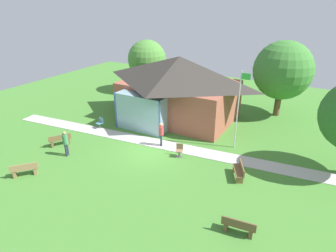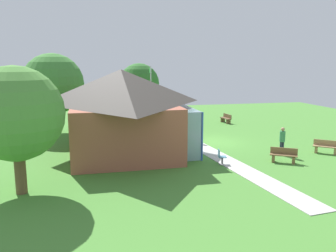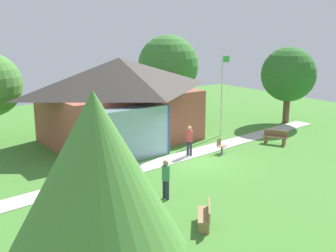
% 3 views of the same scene
% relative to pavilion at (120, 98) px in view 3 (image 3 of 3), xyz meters
% --- Properties ---
extents(ground_plane, '(44.00, 44.00, 0.00)m').
position_rel_pavilion_xyz_m(ground_plane, '(1.19, -6.18, -2.73)').
color(ground_plane, '#478433').
extents(pavilion, '(9.92, 7.92, 5.24)m').
position_rel_pavilion_xyz_m(pavilion, '(0.00, 0.00, 0.00)').
color(pavilion, '#A35642').
rests_on(pavilion, ground_plane).
extents(footpath, '(25.15, 3.95, 0.03)m').
position_rel_pavilion_xyz_m(footpath, '(1.19, -4.97, -2.72)').
color(footpath, '#BCB7B2').
rests_on(footpath, ground_plane).
extents(flagpole, '(0.64, 0.08, 5.40)m').
position_rel_pavilion_xyz_m(flagpole, '(5.99, -2.82, 0.26)').
color(flagpole, silver).
rests_on(flagpole, ground_plane).
extents(bench_mid_left, '(1.18, 1.50, 0.84)m').
position_rel_pavilion_xyz_m(bench_mid_left, '(-4.76, -8.55, -2.33)').
color(bench_mid_left, brown).
rests_on(bench_mid_left, ground_plane).
extents(bench_front_left, '(1.31, 1.43, 0.84)m').
position_rel_pavilion_xyz_m(bench_front_left, '(-3.53, -12.26, -2.33)').
color(bench_front_left, '#9E7A51').
rests_on(bench_front_left, ground_plane).
extents(bench_mid_right, '(1.05, 1.54, 0.84)m').
position_rel_pavilion_xyz_m(bench_mid_right, '(7.35, -6.29, -2.33)').
color(bench_mid_right, brown).
rests_on(bench_mid_right, ground_plane).
extents(patio_chair_lawn_spare, '(0.56, 0.56, 0.86)m').
position_rel_pavilion_xyz_m(patio_chair_lawn_spare, '(3.23, -5.80, -2.31)').
color(patio_chair_lawn_spare, '#8C6B4C').
rests_on(patio_chair_lawn_spare, ground_plane).
extents(patio_chair_west, '(0.52, 0.52, 0.86)m').
position_rel_pavilion_xyz_m(patio_chair_west, '(-4.31, -4.93, -2.31)').
color(patio_chair_west, teal).
rests_on(patio_chair_west, ground_plane).
extents(visitor_strolling_lawn, '(0.34, 0.34, 1.74)m').
position_rel_pavilion_xyz_m(visitor_strolling_lawn, '(-3.23, -9.35, -1.71)').
color(visitor_strolling_lawn, '#2D3347').
rests_on(visitor_strolling_lawn, ground_plane).
extents(visitor_on_path, '(0.34, 0.34, 1.74)m').
position_rel_pavilion_xyz_m(visitor_on_path, '(1.45, -5.12, -1.71)').
color(visitor_on_path, '#2D3347').
rests_on(visitor_on_path, ground_plane).
extents(tree_lawn_corner, '(4.16, 4.16, 5.92)m').
position_rel_pavilion_xyz_m(tree_lawn_corner, '(-9.16, -14.88, 1.29)').
color(tree_lawn_corner, brown).
rests_on(tree_lawn_corner, ground_plane).
extents(tree_behind_pavilion_right, '(4.87, 4.87, 6.43)m').
position_rel_pavilion_xyz_m(tree_behind_pavilion_right, '(7.27, 4.90, 1.25)').
color(tree_behind_pavilion_right, brown).
rests_on(tree_behind_pavilion_right, ground_plane).
extents(tree_east_hedge, '(4.00, 4.00, 5.64)m').
position_rel_pavilion_xyz_m(tree_east_hedge, '(12.57, -2.83, 0.89)').
color(tree_east_hedge, brown).
rests_on(tree_east_hedge, ground_plane).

